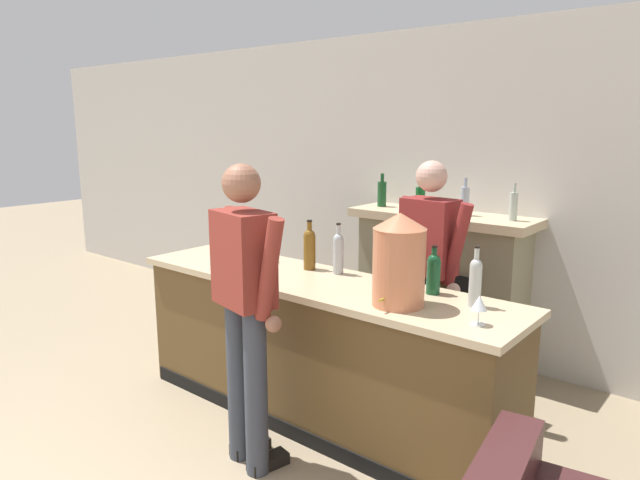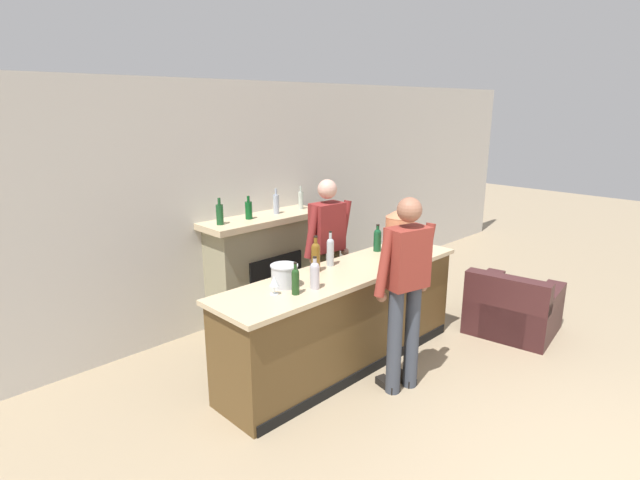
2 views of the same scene
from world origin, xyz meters
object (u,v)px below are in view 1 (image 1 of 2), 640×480
(ice_bucket_steel, at_px, (253,248))
(wine_glass_front_left, at_px, (227,245))
(person_customer, at_px, (245,305))
(wine_bottle_burgundy_dark, at_px, (309,247))
(wine_bottle_chardonnay_pale, at_px, (244,252))
(wine_bottle_port_short, at_px, (338,252))
(wine_glass_back_row, at_px, (479,304))
(copper_dispenser, at_px, (399,259))
(person_bartender, at_px, (427,273))
(fireplace_stone, at_px, (440,286))
(wine_bottle_merlot_tall, at_px, (227,249))
(wine_bottle_riesling_slim, at_px, (475,280))
(wine_bottle_rose_blush, at_px, (434,272))

(ice_bucket_steel, relative_size, wine_glass_front_left, 1.51)
(person_customer, relative_size, wine_bottle_burgundy_dark, 5.07)
(wine_bottle_chardonnay_pale, bearing_deg, wine_bottle_port_short, 32.47)
(ice_bucket_steel, bearing_deg, wine_glass_back_row, -6.67)
(wine_bottle_port_short, relative_size, wine_glass_front_left, 2.18)
(wine_bottle_burgundy_dark, bearing_deg, copper_dispenser, -18.01)
(person_bartender, height_order, ice_bucket_steel, person_bartender)
(fireplace_stone, distance_m, wine_bottle_merlot_tall, 1.83)
(copper_dispenser, xyz_separation_m, wine_bottle_merlot_tall, (-1.42, -0.01, -0.14))
(ice_bucket_steel, height_order, wine_glass_back_row, ice_bucket_steel)
(wine_bottle_burgundy_dark, height_order, wine_bottle_riesling_slim, wine_bottle_burgundy_dark)
(person_bartender, bearing_deg, wine_glass_front_left, -152.89)
(person_bartender, bearing_deg, wine_bottle_riesling_slim, -42.49)
(person_bartender, height_order, wine_bottle_rose_blush, person_bartender)
(wine_bottle_port_short, height_order, wine_glass_back_row, wine_bottle_port_short)
(person_customer, distance_m, wine_bottle_chardonnay_pale, 0.79)
(copper_dispenser, relative_size, wine_bottle_port_short, 1.50)
(copper_dispenser, bearing_deg, wine_bottle_rose_blush, 81.93)
(ice_bucket_steel, distance_m, wine_bottle_merlot_tall, 0.21)
(wine_glass_front_left, relative_size, wine_glass_back_row, 1.03)
(copper_dispenser, xyz_separation_m, wine_bottle_chardonnay_pale, (-1.21, -0.02, -0.13))
(wine_bottle_chardonnay_pale, distance_m, wine_glass_back_row, 1.70)
(wine_bottle_rose_blush, xyz_separation_m, wine_glass_back_row, (0.44, -0.34, -0.02))
(wine_bottle_chardonnay_pale, height_order, wine_glass_back_row, wine_bottle_chardonnay_pale)
(wine_bottle_riesling_slim, relative_size, wine_glass_front_left, 2.17)
(wine_bottle_port_short, relative_size, wine_bottle_burgundy_dark, 1.00)
(wine_bottle_port_short, bearing_deg, wine_glass_back_row, -16.42)
(copper_dispenser, bearing_deg, wine_glass_back_row, -2.06)
(person_bartender, xyz_separation_m, copper_dispenser, (0.25, -0.78, 0.28))
(wine_bottle_riesling_slim, bearing_deg, wine_bottle_rose_blush, 165.86)
(fireplace_stone, distance_m, copper_dispenser, 1.73)
(ice_bucket_steel, xyz_separation_m, wine_glass_front_left, (-0.18, -0.08, 0.01))
(wine_glass_front_left, bearing_deg, fireplace_stone, 54.63)
(fireplace_stone, relative_size, wine_bottle_merlot_tall, 5.60)
(fireplace_stone, height_order, wine_bottle_burgundy_dark, fireplace_stone)
(wine_bottle_riesling_slim, bearing_deg, wine_bottle_merlot_tall, -171.94)
(wine_bottle_chardonnay_pale, bearing_deg, ice_bucket_steel, 123.84)
(wine_bottle_burgundy_dark, height_order, wine_bottle_chardonnay_pale, wine_bottle_burgundy_dark)
(wine_bottle_riesling_slim, height_order, wine_glass_back_row, wine_bottle_riesling_slim)
(wine_bottle_burgundy_dark, distance_m, wine_bottle_chardonnay_pale, 0.45)
(wine_bottle_rose_blush, bearing_deg, person_bartender, 122.15)
(wine_bottle_port_short, bearing_deg, wine_bottle_merlot_tall, -156.34)
(person_customer, height_order, wine_bottle_rose_blush, person_customer)
(wine_glass_front_left, bearing_deg, copper_dispenser, -4.23)
(wine_bottle_port_short, relative_size, wine_bottle_chardonnay_pale, 1.21)
(wine_bottle_port_short, height_order, wine_glass_front_left, wine_bottle_port_short)
(wine_bottle_rose_blush, xyz_separation_m, wine_bottle_port_short, (-0.72, 0.00, 0.02))
(wine_bottle_merlot_tall, bearing_deg, wine_bottle_chardonnay_pale, -5.32)
(wine_bottle_port_short, height_order, wine_bottle_chardonnay_pale, wine_bottle_port_short)
(person_customer, xyz_separation_m, wine_bottle_riesling_slim, (0.99, 0.80, 0.15))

